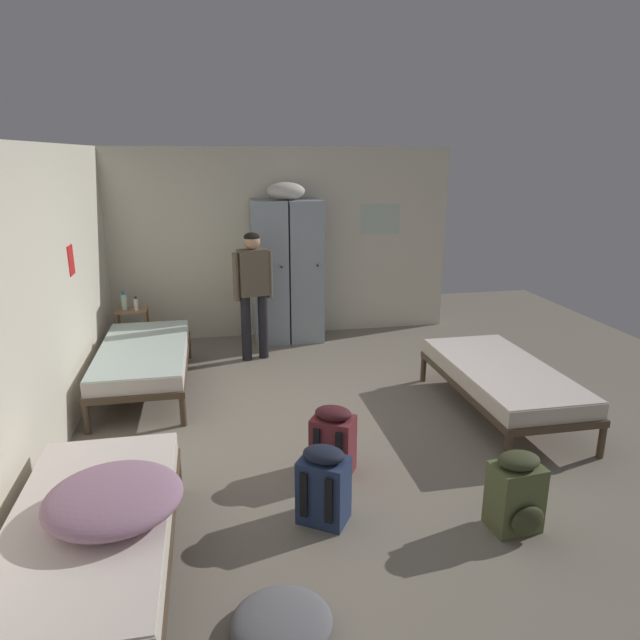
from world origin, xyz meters
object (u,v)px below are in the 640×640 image
object	(u,v)px
bedding_heap	(114,498)
clothes_pile_grey	(282,622)
bed_right	(502,377)
backpack_navy	(324,486)
bed_left_rear	(143,356)
lotion_bottle	(136,304)
person_traveler	(253,284)
backpack_maroon	(333,441)
bed_left_front	(90,532)
water_bottle	(124,302)
backpack_olive	(516,494)
locker_bank	(287,269)
shelf_unit	(133,327)

from	to	relation	value
bedding_heap	clothes_pile_grey	distance (m)	1.12
bed_right	backpack_navy	bearing A→B (deg)	-146.82
bed_left_rear	lotion_bottle	world-z (taller)	lotion_bottle
person_traveler	bed_right	bearing A→B (deg)	-42.61
lotion_bottle	backpack_maroon	world-z (taller)	lotion_bottle
person_traveler	backpack_navy	distance (m)	3.37
bedding_heap	backpack_maroon	xyz separation A→B (m)	(1.46, 1.00, -0.33)
bed_left_front	water_bottle	distance (m)	4.21
backpack_olive	backpack_navy	bearing A→B (deg)	164.63
locker_bank	backpack_olive	size ratio (longest dim) A/B	3.76
person_traveler	clothes_pile_grey	bearing A→B (deg)	-92.96
bed_left_front	clothes_pile_grey	xyz separation A→B (m)	(1.01, -0.51, -0.32)
water_bottle	lotion_bottle	distance (m)	0.16
bed_right	lotion_bottle	size ratio (longest dim) A/B	11.15
bed_left_rear	water_bottle	size ratio (longest dim) A/B	8.49
locker_bank	water_bottle	distance (m)	2.08
shelf_unit	bed_left_rear	size ratio (longest dim) A/B	0.30
bedding_heap	lotion_bottle	world-z (taller)	lotion_bottle
lotion_bottle	locker_bank	bearing A→B (deg)	6.95
bed_right	backpack_maroon	distance (m)	1.92
shelf_unit	water_bottle	xyz separation A→B (m)	(-0.08, 0.02, 0.32)
bedding_heap	person_traveler	bearing A→B (deg)	73.80
shelf_unit	locker_bank	bearing A→B (deg)	5.56
bed_left_rear	backpack_navy	bearing A→B (deg)	-60.85
locker_bank	shelf_unit	distance (m)	2.07
person_traveler	water_bottle	world-z (taller)	person_traveler
backpack_navy	backpack_maroon	bearing A→B (deg)	72.02
backpack_navy	clothes_pile_grey	distance (m)	1.01
lotion_bottle	clothes_pile_grey	xyz separation A→B (m)	(1.19, -4.63, -0.58)
bed_left_rear	clothes_pile_grey	bearing A→B (deg)	-73.70
water_bottle	clothes_pile_grey	bearing A→B (deg)	-74.10
backpack_navy	bedding_heap	bearing A→B (deg)	-162.26
water_bottle	lotion_bottle	world-z (taller)	water_bottle
bed_left_rear	backpack_maroon	xyz separation A→B (m)	(1.61, -1.94, -0.12)
bed_right	bedding_heap	world-z (taller)	bedding_heap
bed_right	backpack_olive	distance (m)	1.80
water_bottle	backpack_olive	bearing A→B (deg)	-54.25
bed_left_rear	person_traveler	size ratio (longest dim) A/B	1.23
locker_bank	bed_left_rear	xyz separation A→B (m)	(-1.72, -1.42, -0.59)
locker_bank	water_bottle	size ratio (longest dim) A/B	9.25
water_bottle	locker_bank	bearing A→B (deg)	4.79
bed_left_front	backpack_olive	distance (m)	2.64
backpack_olive	bedding_heap	bearing A→B (deg)	-178.41
lotion_bottle	clothes_pile_grey	distance (m)	4.81
locker_bank	bed_right	bearing A→B (deg)	-57.85
locker_bank	water_bottle	xyz separation A→B (m)	(-2.05, -0.17, -0.30)
bedding_heap	bed_right	bearing A→B (deg)	27.64
bed_left_rear	clothes_pile_grey	size ratio (longest dim) A/B	3.53
bed_left_front	backpack_olive	world-z (taller)	backpack_olive
backpack_olive	clothes_pile_grey	xyz separation A→B (m)	(-1.63, -0.57, -0.20)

